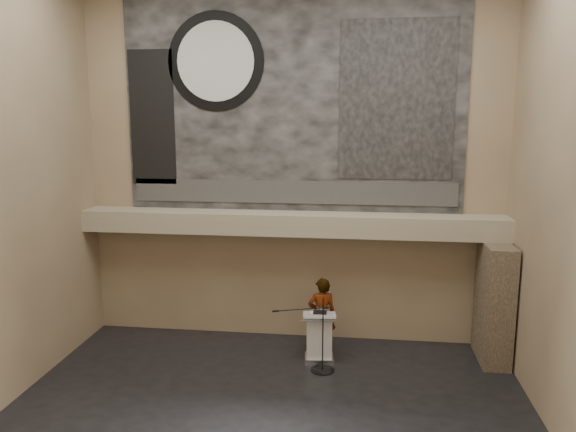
# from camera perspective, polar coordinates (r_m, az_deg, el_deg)

# --- Properties ---
(floor) EXTENTS (10.00, 10.00, 0.00)m
(floor) POSITION_cam_1_polar(r_m,az_deg,el_deg) (10.92, -2.23, -19.93)
(floor) COLOR black
(floor) RESTS_ON ground
(wall_back) EXTENTS (10.00, 0.02, 8.50)m
(wall_back) POSITION_cam_1_polar(r_m,az_deg,el_deg) (13.44, 0.43, 5.02)
(wall_back) COLOR #846C54
(wall_back) RESTS_ON floor
(wall_front) EXTENTS (10.00, 0.02, 8.50)m
(wall_front) POSITION_cam_1_polar(r_m,az_deg,el_deg) (5.66, -9.16, -2.70)
(wall_front) COLOR #846C54
(wall_front) RESTS_ON floor
(wall_right) EXTENTS (0.02, 8.00, 8.50)m
(wall_right) POSITION_cam_1_polar(r_m,az_deg,el_deg) (9.98, 27.20, 1.96)
(wall_right) COLOR #846C54
(wall_right) RESTS_ON floor
(soffit) EXTENTS (10.00, 0.80, 0.50)m
(soffit) POSITION_cam_1_polar(r_m,az_deg,el_deg) (13.24, 0.22, -0.75)
(soffit) COLOR gray
(soffit) RESTS_ON wall_back
(sprinkler_left) EXTENTS (0.04, 0.04, 0.06)m
(sprinkler_left) POSITION_cam_1_polar(r_m,az_deg,el_deg) (13.53, -6.55, -1.79)
(sprinkler_left) COLOR #B2893D
(sprinkler_left) RESTS_ON soffit
(sprinkler_right) EXTENTS (0.04, 0.04, 0.06)m
(sprinkler_right) POSITION_cam_1_polar(r_m,az_deg,el_deg) (13.16, 8.44, -2.18)
(sprinkler_right) COLOR #B2893D
(sprinkler_right) RESTS_ON soffit
(banner) EXTENTS (8.00, 0.05, 5.00)m
(banner) POSITION_cam_1_polar(r_m,az_deg,el_deg) (13.35, 0.42, 11.22)
(banner) COLOR black
(banner) RESTS_ON wall_back
(banner_text_strip) EXTENTS (7.76, 0.02, 0.55)m
(banner_text_strip) POSITION_cam_1_polar(r_m,az_deg,el_deg) (13.44, 0.39, 2.45)
(banner_text_strip) COLOR #313131
(banner_text_strip) RESTS_ON banner
(banner_clock_rim) EXTENTS (2.30, 0.02, 2.30)m
(banner_clock_rim) POSITION_cam_1_polar(r_m,az_deg,el_deg) (13.69, -7.37, 15.30)
(banner_clock_rim) COLOR black
(banner_clock_rim) RESTS_ON banner
(banner_clock_face) EXTENTS (1.84, 0.02, 1.84)m
(banner_clock_face) POSITION_cam_1_polar(r_m,az_deg,el_deg) (13.67, -7.39, 15.31)
(banner_clock_face) COLOR silver
(banner_clock_face) RESTS_ON banner
(banner_building_print) EXTENTS (2.60, 0.02, 3.60)m
(banner_building_print) POSITION_cam_1_polar(r_m,az_deg,el_deg) (13.25, 10.98, 11.47)
(banner_building_print) COLOR black
(banner_building_print) RESTS_ON banner
(banner_brick_print) EXTENTS (1.10, 0.02, 3.20)m
(banner_brick_print) POSITION_cam_1_polar(r_m,az_deg,el_deg) (14.12, -13.63, 9.67)
(banner_brick_print) COLOR black
(banner_brick_print) RESTS_ON banner
(stone_pier) EXTENTS (0.60, 1.40, 2.70)m
(stone_pier) POSITION_cam_1_polar(r_m,az_deg,el_deg) (13.48, 20.21, -8.25)
(stone_pier) COLOR #44372A
(stone_pier) RESTS_ON floor
(lectern) EXTENTS (0.77, 0.58, 1.14)m
(lectern) POSITION_cam_1_polar(r_m,az_deg,el_deg) (12.97, 3.19, -12.10)
(lectern) COLOR silver
(lectern) RESTS_ON floor
(binder) EXTENTS (0.31, 0.25, 0.04)m
(binder) POSITION_cam_1_polar(r_m,az_deg,el_deg) (12.75, 3.26, -9.78)
(binder) COLOR black
(binder) RESTS_ON lectern
(papers) EXTENTS (0.30, 0.34, 0.00)m
(papers) POSITION_cam_1_polar(r_m,az_deg,el_deg) (12.78, 2.76, -9.80)
(papers) COLOR silver
(papers) RESTS_ON lectern
(speaker_person) EXTENTS (0.73, 0.56, 1.79)m
(speaker_person) POSITION_cam_1_polar(r_m,az_deg,el_deg) (13.22, 3.46, -10.04)
(speaker_person) COLOR silver
(speaker_person) RESTS_ON floor
(mic_stand) EXTENTS (1.30, 0.62, 1.64)m
(mic_stand) POSITION_cam_1_polar(r_m,az_deg,el_deg) (12.58, 3.37, -14.44)
(mic_stand) COLOR black
(mic_stand) RESTS_ON floor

